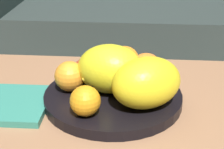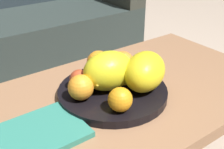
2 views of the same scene
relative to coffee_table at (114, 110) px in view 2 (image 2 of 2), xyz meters
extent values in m
cube|color=#926748|center=(0.00, 0.00, 0.03)|extent=(1.13, 0.59, 0.04)
cylinder|color=olive|center=(0.52, 0.25, -0.20)|extent=(0.05, 0.05, 0.42)
cube|color=#293230|center=(0.08, 1.22, -0.21)|extent=(1.70, 0.70, 0.40)
cylinder|color=black|center=(0.00, 0.01, 0.06)|extent=(0.34, 0.34, 0.03)
ellipsoid|color=yellow|center=(-0.01, 0.02, 0.14)|extent=(0.17, 0.14, 0.12)
ellipsoid|color=yellow|center=(0.08, -0.05, 0.14)|extent=(0.20, 0.18, 0.12)
sphere|color=orange|center=(-0.05, -0.10, 0.11)|extent=(0.07, 0.07, 0.07)
sphere|color=orange|center=(0.08, 0.06, 0.12)|extent=(0.08, 0.08, 0.08)
sphere|color=orange|center=(0.02, 0.12, 0.12)|extent=(0.08, 0.08, 0.08)
sphere|color=orange|center=(-0.11, 0.01, 0.11)|extent=(0.08, 0.08, 0.08)
sphere|color=#B14323|center=(-0.08, 0.07, 0.11)|extent=(0.06, 0.06, 0.06)
ellipsoid|color=gold|center=(-0.02, 0.03, 0.09)|extent=(0.15, 0.10, 0.03)
ellipsoid|color=gold|center=(0.00, 0.03, 0.09)|extent=(0.13, 0.13, 0.03)
ellipsoid|color=yellow|center=(-0.01, 0.03, 0.12)|extent=(0.14, 0.12, 0.03)
ellipsoid|color=gold|center=(0.00, 0.05, 0.12)|extent=(0.10, 0.15, 0.03)
cube|color=#30806F|center=(-0.28, -0.04, 0.06)|extent=(0.25, 0.18, 0.02)
camera|label=1|loc=(0.06, -0.76, 0.49)|focal=56.61mm
camera|label=2|loc=(-0.47, -0.62, 0.54)|focal=46.97mm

